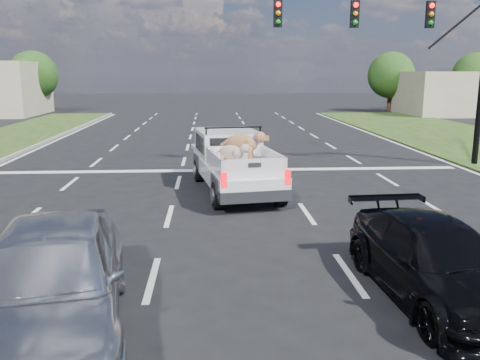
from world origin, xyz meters
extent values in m
plane|color=black|center=(0.00, 0.00, 0.00)|extent=(160.00, 160.00, 0.00)
cube|color=silver|center=(-5.25, 6.00, 0.01)|extent=(0.12, 60.00, 0.01)
cube|color=silver|center=(-1.75, 6.00, 0.01)|extent=(0.12, 60.00, 0.01)
cube|color=silver|center=(1.75, 6.00, 0.01)|extent=(0.12, 60.00, 0.01)
cube|color=silver|center=(5.25, 6.00, 0.01)|extent=(0.12, 60.00, 0.01)
cube|color=silver|center=(0.00, 10.00, 0.01)|extent=(17.00, 0.45, 0.01)
cube|color=black|center=(7.40, 10.50, 5.60)|extent=(0.30, 0.18, 0.95)
sphere|color=#FD0708|center=(7.40, 10.39, 5.90)|extent=(0.18, 0.18, 0.18)
cube|color=black|center=(4.60, 10.50, 5.60)|extent=(0.30, 0.18, 0.95)
sphere|color=#FD0708|center=(4.60, 10.39, 5.90)|extent=(0.18, 0.18, 0.18)
cube|color=black|center=(1.80, 10.50, 5.60)|extent=(0.30, 0.18, 0.95)
sphere|color=#FD0708|center=(1.80, 10.39, 5.90)|extent=(0.18, 0.18, 0.18)
cube|color=#BEB391|center=(22.00, 34.00, 1.80)|extent=(12.00, 7.00, 3.60)
cylinder|color=#332114|center=(-16.00, 38.00, 1.08)|extent=(0.44, 0.44, 2.16)
sphere|color=#183B10|center=(-16.00, 38.00, 3.30)|extent=(4.20, 4.20, 4.20)
cylinder|color=#332114|center=(16.00, 38.00, 1.08)|extent=(0.44, 0.44, 2.16)
sphere|color=#183B10|center=(16.00, 38.00, 3.30)|extent=(4.20, 4.20, 4.20)
cylinder|color=#332114|center=(24.00, 38.00, 1.08)|extent=(0.44, 0.44, 2.16)
sphere|color=#183B10|center=(24.00, 38.00, 3.30)|extent=(4.20, 4.20, 4.20)
cylinder|color=black|center=(-0.50, 4.57, 0.37)|extent=(0.38, 0.77, 0.74)
cylinder|color=black|center=(1.17, 4.83, 0.37)|extent=(0.38, 0.77, 0.74)
cylinder|color=black|center=(-1.06, 8.12, 0.37)|extent=(0.38, 0.77, 0.74)
cylinder|color=black|center=(0.61, 8.38, 0.37)|extent=(0.38, 0.77, 0.74)
cube|color=silver|center=(0.05, 6.52, 0.64)|extent=(2.62, 5.37, 0.51)
cube|color=silver|center=(-0.14, 7.72, 1.31)|extent=(2.11, 2.48, 0.84)
cube|color=black|center=(0.03, 6.63, 1.34)|extent=(1.49, 0.26, 0.60)
cylinder|color=black|center=(0.01, 6.76, 1.92)|extent=(1.74, 0.32, 0.05)
cube|color=black|center=(0.23, 5.40, 0.86)|extent=(2.09, 2.72, 0.06)
cube|color=silver|center=(-0.59, 5.27, 1.15)|extent=(0.46, 2.46, 0.51)
cube|color=silver|center=(1.04, 5.52, 1.15)|extent=(0.46, 2.46, 0.51)
cube|color=silver|center=(0.41, 4.21, 1.15)|extent=(1.72, 0.34, 0.51)
cube|color=red|center=(-0.37, 3.88, 0.92)|extent=(0.16, 0.08, 0.39)
cube|color=red|center=(1.26, 4.14, 0.92)|extent=(0.16, 0.08, 0.39)
cube|color=black|center=(0.43, 4.08, 0.47)|extent=(1.89, 0.58, 0.29)
imported|color=#B3B5BA|center=(-2.86, -1.90, 0.82)|extent=(2.70, 5.06, 1.64)
imported|color=black|center=(2.83, -1.02, 0.62)|extent=(2.02, 4.39, 1.24)
camera|label=1|loc=(-0.73, -8.38, 3.54)|focal=38.00mm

